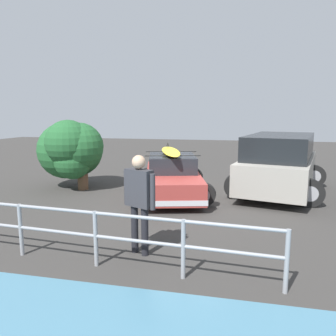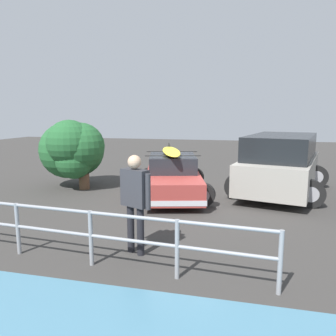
% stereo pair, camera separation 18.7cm
% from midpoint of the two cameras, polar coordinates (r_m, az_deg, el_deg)
% --- Properties ---
extents(ground_plane, '(44.00, 44.00, 0.02)m').
position_cam_midpoint_polar(ground_plane, '(10.31, 2.87, -4.64)').
color(ground_plane, '#383533').
rests_on(ground_plane, ground).
extents(sedan_car, '(2.83, 4.37, 1.53)m').
position_cam_midpoint_polar(sedan_car, '(10.10, 0.19, -1.37)').
color(sedan_car, '#9E3833').
rests_on(sedan_car, ground).
extents(suv_car, '(3.33, 4.93, 1.85)m').
position_cam_midpoint_polar(suv_car, '(10.94, 18.35, 0.84)').
color(suv_car, '#9E998E').
rests_on(suv_car, ground).
extents(person_bystander, '(0.64, 0.39, 1.79)m').
position_cam_midpoint_polar(person_bystander, '(5.79, -5.96, -4.79)').
color(person_bystander, black).
rests_on(person_bystander, ground).
extents(railing_fence, '(7.43, 0.60, 0.94)m').
position_cam_midpoint_polar(railing_fence, '(5.96, -19.74, -9.42)').
color(railing_fence, gray).
rests_on(railing_fence, ground).
extents(bush_near_left, '(2.42, 2.49, 2.31)m').
position_cam_midpoint_polar(bush_near_left, '(11.43, -16.80, 3.09)').
color(bush_near_left, brown).
rests_on(bush_near_left, ground).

